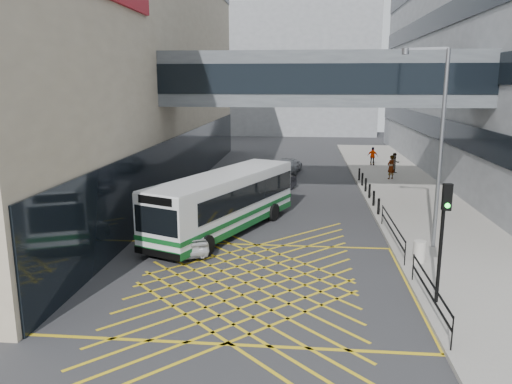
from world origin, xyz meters
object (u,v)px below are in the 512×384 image
(car_white, at_px, (184,234))
(car_dark, at_px, (276,182))
(street_lamp, at_px, (437,137))
(car_silver, at_px, (289,165))
(bus, at_px, (226,201))
(litter_bin, at_px, (419,251))
(pedestrian_c, at_px, (373,156))
(pedestrian_a, at_px, (391,167))
(traffic_light, at_px, (443,226))
(pedestrian_b, at_px, (395,163))

(car_white, distance_m, car_dark, 12.68)
(street_lamp, bearing_deg, car_silver, 125.84)
(car_white, relative_size, car_silver, 1.03)
(bus, distance_m, litter_bin, 9.48)
(bus, height_order, car_dark, bus)
(litter_bin, height_order, pedestrian_c, pedestrian_c)
(street_lamp, xyz_separation_m, litter_bin, (-0.88, -2.12, -4.45))
(car_white, bearing_deg, car_dark, -129.56)
(bus, height_order, pedestrian_a, bus)
(car_white, bearing_deg, pedestrian_c, -139.54)
(traffic_light, bearing_deg, pedestrian_c, 84.07)
(pedestrian_b, bearing_deg, pedestrian_a, -125.12)
(car_white, bearing_deg, bus, -140.94)
(street_lamp, bearing_deg, bus, -175.10)
(street_lamp, bearing_deg, car_white, -158.72)
(bus, height_order, pedestrian_c, bus)
(street_lamp, relative_size, pedestrian_c, 5.40)
(traffic_light, bearing_deg, pedestrian_b, 80.73)
(car_silver, distance_m, litter_bin, 21.86)
(pedestrian_a, bearing_deg, bus, 16.89)
(car_white, bearing_deg, pedestrian_b, -146.46)
(pedestrian_c, bearing_deg, street_lamp, 110.52)
(pedestrian_b, bearing_deg, car_silver, 159.20)
(pedestrian_a, bearing_deg, pedestrian_b, -142.91)
(car_silver, distance_m, pedestrian_b, 8.56)
(bus, bearing_deg, traffic_light, -20.63)
(car_silver, height_order, street_lamp, street_lamp)
(traffic_light, xyz_separation_m, litter_bin, (0.27, 3.98, -2.21))
(car_white, bearing_deg, pedestrian_a, -148.58)
(car_dark, relative_size, pedestrian_c, 2.87)
(traffic_light, bearing_deg, car_dark, 107.40)
(bus, xyz_separation_m, pedestrian_a, (10.40, 14.25, -0.51))
(car_silver, height_order, litter_bin, car_silver)
(car_white, distance_m, street_lamp, 11.79)
(litter_bin, xyz_separation_m, pedestrian_a, (1.84, 18.21, 0.47))
(car_silver, xyz_separation_m, traffic_light, (5.71, -25.00, 2.13))
(litter_bin, height_order, pedestrian_b, pedestrian_b)
(pedestrian_c, bearing_deg, bus, 86.18)
(car_dark, bearing_deg, pedestrian_a, -131.43)
(street_lamp, bearing_deg, pedestrian_b, 100.71)
(litter_bin, bearing_deg, pedestrian_c, 86.89)
(car_dark, height_order, car_silver, car_dark)
(traffic_light, distance_m, pedestrian_b, 24.99)
(car_white, xyz_separation_m, pedestrian_a, (11.87, 17.12, 0.36))
(bus, bearing_deg, street_lamp, 12.11)
(bus, bearing_deg, pedestrian_c, 87.60)
(pedestrian_b, bearing_deg, car_dark, -159.95)
(car_white, xyz_separation_m, car_dark, (3.44, 12.20, 0.01))
(street_lamp, height_order, pedestrian_c, street_lamp)
(car_dark, distance_m, street_lamp, 14.13)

